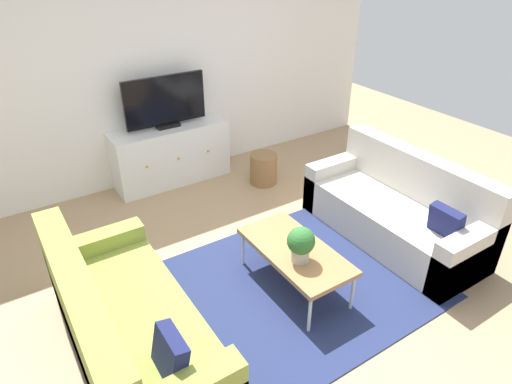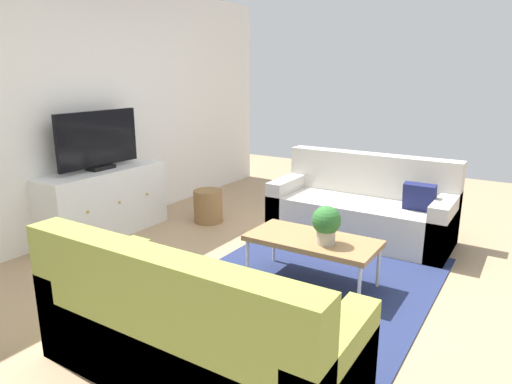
{
  "view_description": "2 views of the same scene",
  "coord_description": "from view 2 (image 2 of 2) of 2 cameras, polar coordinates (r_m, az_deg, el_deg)",
  "views": [
    {
      "loc": [
        -1.84,
        -2.49,
        2.71
      ],
      "look_at": [
        0.0,
        0.35,
        0.75
      ],
      "focal_mm": 30.93,
      "sensor_mm": 36.0,
      "label": 1
    },
    {
      "loc": [
        -3.17,
        -1.64,
        1.74
      ],
      "look_at": [
        0.0,
        0.35,
        0.75
      ],
      "focal_mm": 32.16,
      "sensor_mm": 36.0,
      "label": 2
    }
  ],
  "objects": [
    {
      "name": "tv_console",
      "position": [
        5.21,
        -18.26,
        -1.23
      ],
      "size": [
        1.43,
        0.47,
        0.73
      ],
      "color": "white",
      "rests_on": "ground_plane"
    },
    {
      "name": "ground_plane",
      "position": [
        3.97,
        4.4,
        -11.16
      ],
      "size": [
        10.0,
        10.0,
        0.0
      ],
      "primitive_type": "plane",
      "color": "tan"
    },
    {
      "name": "couch_right_side",
      "position": [
        5.07,
        13.15,
        -2.19
      ],
      "size": [
        0.8,
        1.87,
        0.87
      ],
      "color": "beige",
      "rests_on": "ground_plane"
    },
    {
      "name": "area_rug",
      "position": [
        3.91,
        6.39,
        -11.56
      ],
      "size": [
        2.5,
        1.9,
        0.01
      ],
      "primitive_type": "cube",
      "color": "navy",
      "rests_on": "ground_plane"
    },
    {
      "name": "wall_back",
      "position": [
        5.27,
        -20.95,
        9.65
      ],
      "size": [
        6.4,
        0.12,
        2.7
      ],
      "primitive_type": "cube",
      "color": "white",
      "rests_on": "ground_plane"
    },
    {
      "name": "couch_left_side",
      "position": [
        2.74,
        -8.3,
        -17.4
      ],
      "size": [
        0.8,
        1.87,
        0.87
      ],
      "color": "olive",
      "rests_on": "ground_plane"
    },
    {
      "name": "coffee_table",
      "position": [
        3.83,
        7.03,
        -6.14
      ],
      "size": [
        0.53,
        1.07,
        0.41
      ],
      "color": "#A37547",
      "rests_on": "ground_plane"
    },
    {
      "name": "potted_plant",
      "position": [
        3.65,
        8.74,
        -3.85
      ],
      "size": [
        0.23,
        0.23,
        0.31
      ],
      "color": "#B7B2A8",
      "rests_on": "coffee_table"
    },
    {
      "name": "wicker_basket",
      "position": [
        5.44,
        -5.98,
        -1.74
      ],
      "size": [
        0.34,
        0.34,
        0.38
      ],
      "primitive_type": "cylinder",
      "color": "olive",
      "rests_on": "ground_plane"
    },
    {
      "name": "flat_screen_tv",
      "position": [
        5.09,
        -19.02,
        6.07
      ],
      "size": [
        0.99,
        0.16,
        0.62
      ],
      "color": "black",
      "rests_on": "tv_console"
    }
  ]
}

